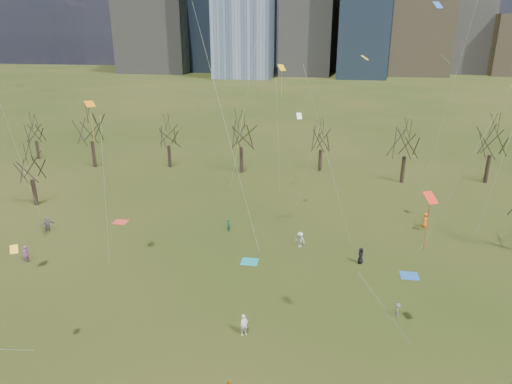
% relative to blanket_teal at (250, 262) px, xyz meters
% --- Properties ---
extents(ground, '(500.00, 500.00, 0.00)m').
position_rel_blanket_teal_xyz_m(ground, '(0.55, -11.57, -0.01)').
color(ground, black).
rests_on(ground, ground).
extents(bare_tree_row, '(113.04, 29.80, 9.50)m').
position_rel_blanket_teal_xyz_m(bare_tree_row, '(0.47, 25.65, 6.10)').
color(bare_tree_row, black).
rests_on(bare_tree_row, ground).
extents(blanket_teal, '(1.60, 1.50, 0.03)m').
position_rel_blanket_teal_xyz_m(blanket_teal, '(0.00, 0.00, 0.00)').
color(blanket_teal, teal).
rests_on(blanket_teal, ground).
extents(blanket_navy, '(1.60, 1.50, 0.03)m').
position_rel_blanket_teal_xyz_m(blanket_navy, '(14.73, -0.19, 0.00)').
color(blanket_navy, '#2554AE').
rests_on(blanket_navy, ground).
extents(blanket_crimson, '(1.60, 1.50, 0.03)m').
position_rel_blanket_teal_xyz_m(blanket_crimson, '(-16.45, 6.93, 0.00)').
color(blanket_crimson, red).
rests_on(blanket_crimson, ground).
extents(person_1, '(0.72, 0.68, 1.65)m').
position_rel_blanket_teal_xyz_m(person_1, '(1.59, -10.93, 0.81)').
color(person_1, white).
rests_on(person_1, ground).
extents(person_3, '(0.43, 0.74, 1.14)m').
position_rel_blanket_teal_xyz_m(person_3, '(12.86, -6.76, 0.56)').
color(person_3, '#5E5E62').
rests_on(person_3, ground).
extents(person_6, '(0.81, 0.92, 1.59)m').
position_rel_blanket_teal_xyz_m(person_6, '(10.46, 1.51, 0.78)').
color(person_6, black).
rests_on(person_6, ground).
extents(person_7, '(0.54, 0.70, 1.70)m').
position_rel_blanket_teal_xyz_m(person_7, '(-21.07, -3.53, 0.83)').
color(person_7, '#914889').
rests_on(person_7, ground).
extents(person_9, '(1.24, 1.03, 1.67)m').
position_rel_blanket_teal_xyz_m(person_9, '(4.51, 3.96, 0.82)').
color(person_9, silver).
rests_on(person_9, ground).
extents(person_11, '(1.50, 1.48, 1.72)m').
position_rel_blanket_teal_xyz_m(person_11, '(-23.23, 3.31, 0.85)').
color(person_11, slate).
rests_on(person_11, ground).
extents(person_12, '(0.80, 0.96, 1.67)m').
position_rel_blanket_teal_xyz_m(person_12, '(17.98, 11.37, 0.82)').
color(person_12, orange).
rests_on(person_12, ground).
extents(person_13, '(0.60, 0.62, 1.43)m').
position_rel_blanket_teal_xyz_m(person_13, '(-3.52, 6.57, 0.70)').
color(person_13, '#176844').
rests_on(person_13, ground).
extents(kites_airborne, '(49.47, 42.83, 31.30)m').
position_rel_blanket_teal_xyz_m(kites_airborne, '(1.97, -0.57, 13.40)').
color(kites_airborne, orange).
rests_on(kites_airborne, ground).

